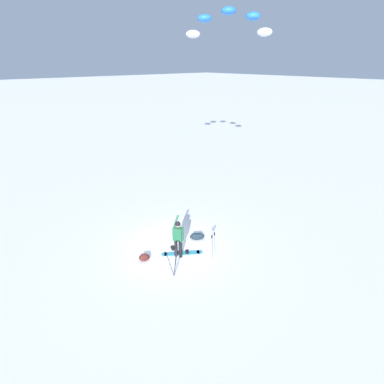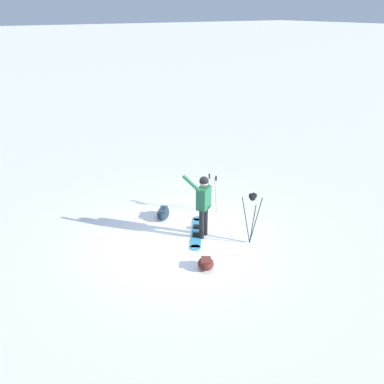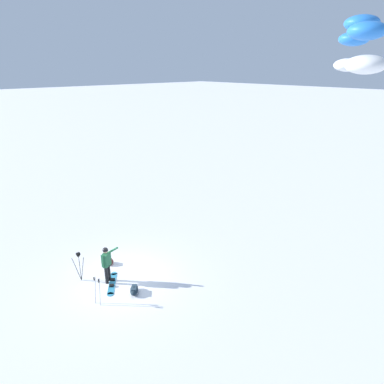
# 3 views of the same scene
# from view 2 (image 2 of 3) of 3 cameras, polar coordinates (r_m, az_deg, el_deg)

# --- Properties ---
(ground_plane) EXTENTS (300.00, 300.00, 0.00)m
(ground_plane) POSITION_cam_2_polar(r_m,az_deg,el_deg) (10.80, -1.60, -6.68)
(ground_plane) COLOR white
(snowboarder) EXTENTS (0.60, 0.70, 1.78)m
(snowboarder) POSITION_cam_2_polar(r_m,az_deg,el_deg) (10.41, 1.64, -1.21)
(snowboarder) COLOR black
(snowboarder) RESTS_ON ground_plane
(snowboard) EXTENTS (1.54, 1.20, 0.10)m
(snowboard) POSITION_cam_2_polar(r_m,az_deg,el_deg) (11.06, 0.67, -5.72)
(snowboard) COLOR teal
(snowboard) RESTS_ON ground_plane
(gear_bag_large) EXTENTS (0.59, 0.58, 0.26)m
(gear_bag_large) POSITION_cam_2_polar(r_m,az_deg,el_deg) (9.61, 1.98, -10.15)
(gear_bag_large) COLOR #4C1E19
(gear_bag_large) RESTS_ON ground_plane
(camera_tripod) EXTENTS (0.56, 0.43, 1.42)m
(camera_tripod) POSITION_cam_2_polar(r_m,az_deg,el_deg) (10.26, 8.59, -2.35)
(camera_tripod) COLOR #262628
(camera_tripod) RESTS_ON ground_plane
(gear_bag_small) EXTENTS (0.76, 0.71, 0.31)m
(gear_bag_small) POSITION_cam_2_polar(r_m,az_deg,el_deg) (11.76, -4.12, -3.00)
(gear_bag_small) COLOR #192833
(gear_bag_small) RESTS_ON ground_plane
(ski_poles) EXTENTS (0.33, 0.24, 1.19)m
(ski_poles) POSITION_cam_2_polar(r_m,az_deg,el_deg) (11.85, 2.93, 0.61)
(ski_poles) COLOR gray
(ski_poles) RESTS_ON ground_plane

